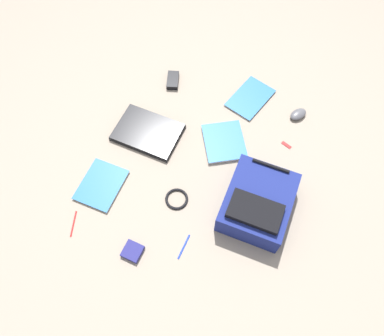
{
  "coord_description": "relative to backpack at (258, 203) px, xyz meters",
  "views": [
    {
      "loc": [
        0.23,
        -0.96,
        1.83
      ],
      "look_at": [
        0.0,
        -0.04,
        0.02
      ],
      "focal_mm": 35.85,
      "sensor_mm": 36.0,
      "label": 1
    }
  ],
  "objects": [
    {
      "name": "pen_black",
      "position": [
        -0.87,
        -0.3,
        -0.08
      ],
      "size": [
        0.03,
        0.13,
        0.01
      ],
      "primitive_type": "cylinder",
      "rotation": [
        1.57,
        0.0,
        0.18
      ],
      "color": "red",
      "rests_on": "ground_plane"
    },
    {
      "name": "usb_stick",
      "position": [
        0.1,
        0.42,
        -0.08
      ],
      "size": [
        0.06,
        0.04,
        0.01
      ],
      "primitive_type": "cube",
      "rotation": [
        0.0,
        0.0,
        4.24
      ],
      "color": "#B21919",
      "rests_on": "ground_plane"
    },
    {
      "name": "book_manual",
      "position": [
        -0.15,
        0.69,
        -0.07
      ],
      "size": [
        0.28,
        0.33,
        0.01
      ],
      "color": "silver",
      "rests_on": "ground_plane"
    },
    {
      "name": "power_brick",
      "position": [
        -0.63,
        0.7,
        -0.06
      ],
      "size": [
        0.09,
        0.14,
        0.03
      ],
      "primitive_type": "cube",
      "rotation": [
        0.0,
        0.0,
        0.18
      ],
      "color": "black",
      "rests_on": "ground_plane"
    },
    {
      "name": "pen_blue",
      "position": [
        -0.3,
        -0.28,
        -0.08
      ],
      "size": [
        0.03,
        0.13,
        0.01
      ],
      "primitive_type": "cylinder",
      "rotation": [
        1.57,
        0.0,
        -0.18
      ],
      "color": "#1933B2",
      "rests_on": "ground_plane"
    },
    {
      "name": "book_red",
      "position": [
        -0.81,
        -0.07,
        -0.07
      ],
      "size": [
        0.24,
        0.28,
        0.02
      ],
      "color": "silver",
      "rests_on": "ground_plane"
    },
    {
      "name": "book_comic",
      "position": [
        -0.24,
        0.35,
        -0.07
      ],
      "size": [
        0.3,
        0.31,
        0.02
      ],
      "color": "silver",
      "rests_on": "ground_plane"
    },
    {
      "name": "cable_coil",
      "position": [
        -0.4,
        -0.05,
        -0.07
      ],
      "size": [
        0.12,
        0.12,
        0.01
      ],
      "primitive_type": "torus",
      "color": "black",
      "rests_on": "ground_plane"
    },
    {
      "name": "backpack",
      "position": [
        0.0,
        0.0,
        0.0
      ],
      "size": [
        0.36,
        0.42,
        0.18
      ],
      "color": "navy",
      "rests_on": "ground_plane"
    },
    {
      "name": "laptop",
      "position": [
        -0.67,
        0.3,
        -0.06
      ],
      "size": [
        0.4,
        0.31,
        0.03
      ],
      "color": "black",
      "rests_on": "ground_plane"
    },
    {
      "name": "earbud_pouch",
      "position": [
        -0.54,
        -0.37,
        -0.07
      ],
      "size": [
        0.1,
        0.1,
        0.03
      ],
      "primitive_type": "cube",
      "rotation": [
        0.0,
        0.0,
        -0.18
      ],
      "color": "navy",
      "rests_on": "ground_plane"
    },
    {
      "name": "computer_mouse",
      "position": [
        0.14,
        0.63,
        -0.06
      ],
      "size": [
        0.12,
        0.12,
        0.04
      ],
      "primitive_type": "ellipsoid",
      "rotation": [
        0.0,
        0.0,
        2.43
      ],
      "color": "#4C4C51",
      "rests_on": "ground_plane"
    },
    {
      "name": "ground_plane",
      "position": [
        -0.37,
        0.19,
        -0.08
      ],
      "size": [
        3.82,
        3.82,
        0.0
      ],
      "primitive_type": "plane",
      "color": "gray"
    }
  ]
}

